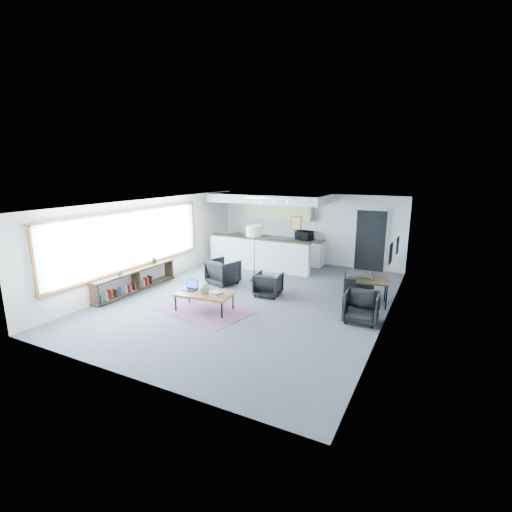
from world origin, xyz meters
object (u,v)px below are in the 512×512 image
at_px(laptop, 191,287).
at_px(ceramic_pot, 205,288).
at_px(coffee_table, 204,294).
at_px(dining_chair_near, 361,308).
at_px(book_stack, 216,294).
at_px(dining_chair_far, 358,288).
at_px(armchair_left, 223,271).
at_px(dining_table, 372,282).
at_px(microwave, 304,234).
at_px(armchair_right, 268,283).
at_px(floor_lamp, 254,233).

relative_size(laptop, ceramic_pot, 1.35).
relative_size(coffee_table, dining_chair_near, 2.18).
bearing_deg(book_stack, coffee_table, 179.15).
relative_size(laptop, dining_chair_far, 0.53).
height_order(laptop, armchair_left, armchair_left).
relative_size(dining_table, dining_chair_near, 1.39).
relative_size(laptop, microwave, 0.60).
height_order(laptop, dining_chair_far, laptop).
bearing_deg(microwave, book_stack, -83.34).
relative_size(laptop, dining_table, 0.38).
relative_size(armchair_right, floor_lamp, 0.41).
distance_m(coffee_table, ceramic_pot, 0.17).
height_order(laptop, dining_chair_near, laptop).
bearing_deg(ceramic_pot, floor_lamp, 91.73).
height_order(armchair_right, floor_lamp, floor_lamp).
distance_m(coffee_table, dining_chair_near, 3.81).
distance_m(floor_lamp, dining_table, 3.86).
xyz_separation_m(ceramic_pot, microwave, (0.60, 5.50, 0.54)).
bearing_deg(laptop, armchair_left, 96.39).
relative_size(laptop, armchair_right, 0.50).
bearing_deg(floor_lamp, dining_table, -7.54).
height_order(coffee_table, armchair_right, armchair_right).
xyz_separation_m(ceramic_pot, dining_chair_far, (3.24, 2.57, -0.25)).
bearing_deg(floor_lamp, laptop, -98.18).
height_order(dining_chair_near, microwave, microwave).
xyz_separation_m(ceramic_pot, dining_table, (3.63, 2.37, 0.03)).
xyz_separation_m(laptop, book_stack, (0.82, -0.08, -0.03)).
bearing_deg(dining_chair_far, microwave, -60.65).
bearing_deg(dining_chair_far, laptop, 21.05).
height_order(armchair_right, dining_chair_near, armchair_right).
height_order(book_stack, dining_chair_near, dining_chair_near).
bearing_deg(armchair_right, armchair_left, -17.72).
xyz_separation_m(floor_lamp, dining_table, (3.72, -0.49, -0.92)).
distance_m(armchair_left, dining_chair_near, 4.53).
bearing_deg(floor_lamp, coffee_table, -88.75).
bearing_deg(book_stack, ceramic_pot, -178.92).
bearing_deg(ceramic_pot, dining_chair_far, 38.40).
bearing_deg(armchair_right, dining_chair_near, 160.17).
height_order(floor_lamp, dining_table, floor_lamp).
bearing_deg(microwave, dining_chair_near, -46.17).
height_order(dining_table, dining_chair_far, dining_table).
relative_size(armchair_left, microwave, 1.42).
height_order(ceramic_pot, microwave, microwave).
bearing_deg(dining_chair_far, book_stack, 28.76).
bearing_deg(armchair_right, floor_lamp, -53.68).
distance_m(laptop, dining_chair_near, 4.24).
distance_m(coffee_table, floor_lamp, 3.06).
bearing_deg(book_stack, dining_chair_near, 18.05).
bearing_deg(dining_chair_near, dining_table, 85.92).
distance_m(ceramic_pot, dining_table, 4.34).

